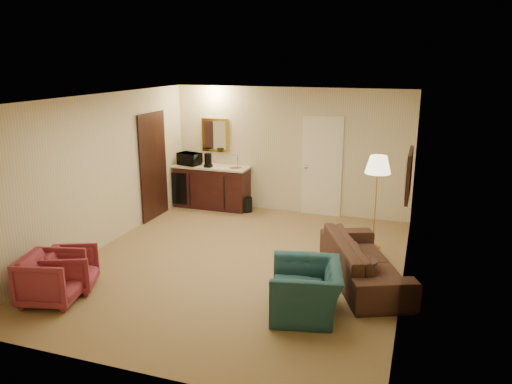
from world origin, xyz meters
TOP-DOWN VIEW (x-y plane):
  - ground at (0.00, 0.00)m, footprint 6.00×6.00m
  - room_walls at (-0.10, 0.77)m, footprint 5.02×6.01m
  - wetbar_cabinet at (-1.65, 2.72)m, footprint 1.64×0.58m
  - sofa at (1.95, 0.01)m, footprint 1.45×2.24m
  - teal_armchair at (1.37, -1.21)m, footprint 0.86×1.12m
  - rose_chair_near at (-1.90, -2.00)m, footprint 0.83×0.86m
  - rose_chair_far at (-1.90, -1.60)m, footprint 0.80×0.82m
  - coffee_table at (1.80, -0.21)m, footprint 0.76×0.54m
  - floor_lamp at (1.94, 1.40)m, footprint 0.55×0.55m
  - waste_bin at (-0.83, 2.65)m, footprint 0.26×0.26m
  - microwave at (-2.15, 2.67)m, footprint 0.53×0.38m
  - coffee_maker at (-1.67, 2.60)m, footprint 0.16×0.16m

SIDE VIEW (x-z plane):
  - ground at x=0.00m, z-range 0.00..0.00m
  - waste_bin at x=-0.83m, z-range 0.00..0.31m
  - coffee_table at x=1.80m, z-range 0.00..0.42m
  - rose_chair_far at x=-1.90m, z-range 0.00..0.65m
  - rose_chair_near at x=-1.90m, z-range 0.00..0.74m
  - sofa at x=1.95m, z-range 0.00..0.85m
  - teal_armchair at x=1.37m, z-range 0.00..0.88m
  - wetbar_cabinet at x=-1.65m, z-range 0.00..0.92m
  - floor_lamp at x=1.94m, z-range 0.00..1.62m
  - coffee_maker at x=-1.67m, z-range 0.92..1.21m
  - microwave at x=-2.15m, z-range 0.92..1.24m
  - room_walls at x=-0.10m, z-range 0.41..3.02m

